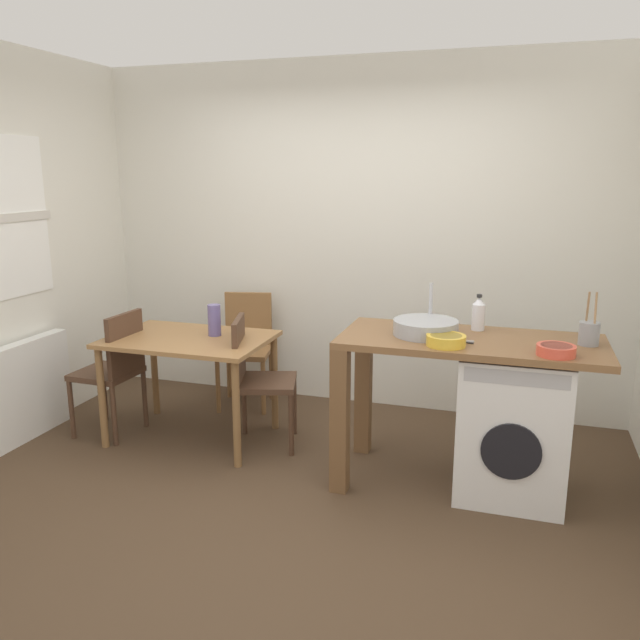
# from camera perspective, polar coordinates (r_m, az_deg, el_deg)

# --- Properties ---
(ground_plane) EXTENTS (5.46, 5.46, 0.00)m
(ground_plane) POSITION_cam_1_polar(r_m,az_deg,el_deg) (3.86, -3.74, -15.63)
(ground_plane) COLOR #4C3826
(wall_back) EXTENTS (4.60, 0.10, 2.70)m
(wall_back) POSITION_cam_1_polar(r_m,az_deg,el_deg) (5.08, 3.22, 7.43)
(wall_back) COLOR silver
(wall_back) RESTS_ON ground_plane
(radiator) EXTENTS (0.10, 0.80, 0.70)m
(radiator) POSITION_cam_1_polar(r_m,az_deg,el_deg) (4.98, -24.81, -5.71)
(radiator) COLOR white
(radiator) RESTS_ON ground_plane
(dining_table) EXTENTS (1.10, 0.76, 0.74)m
(dining_table) POSITION_cam_1_polar(r_m,az_deg,el_deg) (4.51, -11.63, -2.71)
(dining_table) COLOR #9E7042
(dining_table) RESTS_ON ground_plane
(chair_person_seat) EXTENTS (0.41, 0.41, 0.90)m
(chair_person_seat) POSITION_cam_1_polar(r_m,az_deg,el_deg) (4.75, -17.94, -3.99)
(chair_person_seat) COLOR #4C3323
(chair_person_seat) RESTS_ON ground_plane
(chair_opposite) EXTENTS (0.50, 0.50, 0.90)m
(chair_opposite) POSITION_cam_1_polar(r_m,az_deg,el_deg) (4.37, -5.84, -4.88)
(chair_opposite) COLOR #4C3323
(chair_opposite) RESTS_ON ground_plane
(chair_spare_by_wall) EXTENTS (0.47, 0.47, 0.90)m
(chair_spare_by_wall) POSITION_cam_1_polar(r_m,az_deg,el_deg) (5.18, -6.62, -2.02)
(chair_spare_by_wall) COLOR olive
(chair_spare_by_wall) RESTS_ON ground_plane
(kitchen_counter) EXTENTS (1.50, 0.68, 0.92)m
(kitchen_counter) POSITION_cam_1_polar(r_m,az_deg,el_deg) (3.82, 10.10, -3.69)
(kitchen_counter) COLOR brown
(kitchen_counter) RESTS_ON ground_plane
(washing_machine) EXTENTS (0.60, 0.61, 0.86)m
(washing_machine) POSITION_cam_1_polar(r_m,az_deg,el_deg) (3.91, 16.88, -8.86)
(washing_machine) COLOR white
(washing_machine) RESTS_ON ground_plane
(sink_basin) EXTENTS (0.38, 0.38, 0.09)m
(sink_basin) POSITION_cam_1_polar(r_m,az_deg,el_deg) (3.78, 9.45, -0.67)
(sink_basin) COLOR #9EA0A5
(sink_basin) RESTS_ON kitchen_counter
(tap) EXTENTS (0.02, 0.02, 0.28)m
(tap) POSITION_cam_1_polar(r_m,az_deg,el_deg) (3.93, 9.88, 1.27)
(tap) COLOR #B2B2B7
(tap) RESTS_ON kitchen_counter
(bottle_tall_green) EXTENTS (0.08, 0.08, 0.22)m
(bottle_tall_green) POSITION_cam_1_polar(r_m,az_deg,el_deg) (3.95, 14.02, 0.53)
(bottle_tall_green) COLOR silver
(bottle_tall_green) RESTS_ON kitchen_counter
(mixing_bowl) EXTENTS (0.22, 0.22, 0.06)m
(mixing_bowl) POSITION_cam_1_polar(r_m,az_deg,el_deg) (3.57, 11.23, -1.75)
(mixing_bowl) COLOR gold
(mixing_bowl) RESTS_ON kitchen_counter
(utensil_crock) EXTENTS (0.11, 0.11, 0.30)m
(utensil_crock) POSITION_cam_1_polar(r_m,az_deg,el_deg) (3.81, 22.98, -1.06)
(utensil_crock) COLOR gray
(utensil_crock) RESTS_ON kitchen_counter
(colander) EXTENTS (0.20, 0.20, 0.06)m
(colander) POSITION_cam_1_polar(r_m,az_deg,el_deg) (3.54, 20.41, -2.51)
(colander) COLOR #D84C38
(colander) RESTS_ON kitchen_counter
(vase) EXTENTS (0.09, 0.09, 0.22)m
(vase) POSITION_cam_1_polar(r_m,az_deg,el_deg) (4.48, -9.46, -0.01)
(vase) COLOR slate
(vase) RESTS_ON dining_table
(scissors) EXTENTS (0.15, 0.06, 0.01)m
(scissors) POSITION_cam_1_polar(r_m,az_deg,el_deg) (3.67, 12.49, -1.88)
(scissors) COLOR #B2B2B7
(scissors) RESTS_ON kitchen_counter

